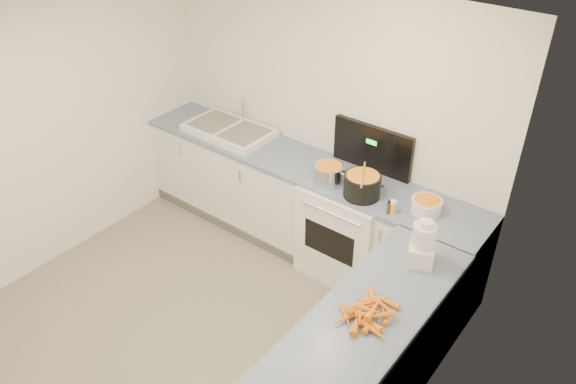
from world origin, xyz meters
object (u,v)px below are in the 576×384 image
Objects in this scene: steel_pot at (329,175)px; spice_jar at (392,208)px; black_pot at (362,187)px; extract_bottle at (389,208)px; food_processor at (422,245)px; sink at (229,130)px; stove at (350,226)px; mixing_bowl at (426,206)px.

spice_jar is (0.65, -0.06, -0.03)m from steel_pot.
extract_bottle is at bearing -15.56° from black_pot.
food_processor is at bearing -39.06° from extract_bottle.
food_processor reaches higher than sink.
steel_pot is at bearing 179.19° from black_pot.
black_pot is (0.16, -0.13, 0.55)m from stove.
extract_bottle is at bearing -137.28° from mixing_bowl.
stove is at bearing 147.55° from food_processor.
extract_bottle is 0.60m from food_processor.
black_pot is at bearing 169.48° from spice_jar.
spice_jar is at bearing 50.85° from extract_bottle.
steel_pot is at bearing -172.19° from mixing_bowl.
sink reaches higher than steel_pot.
stove is 1.58× the size of sink.
sink is 3.58× the size of mixing_bowl.
steel_pot is at bearing -6.20° from sink.
food_processor is (0.46, -0.38, 0.10)m from extract_bottle.
stove is 5.67× the size of mixing_bowl.
food_processor reaches higher than spice_jar.
spice_jar is at bearing -10.52° from black_pot.
stove reaches higher than steel_pot.
food_processor reaches higher than black_pot.
mixing_bowl is at bearing -0.61° from sink.
stove is 4.49× the size of black_pot.
black_pot is at bearing 148.93° from food_processor.
extract_bottle is (0.30, -0.08, -0.04)m from black_pot.
steel_pot is 2.67× the size of extract_bottle.
steel_pot is 1.19m from food_processor.
food_processor is at bearing -14.24° from sink.
sink is 3.37× the size of steel_pot.
sink reaches higher than black_pot.
black_pot is 3.17× the size of extract_bottle.
sink is (-1.45, 0.02, 0.50)m from stove.
black_pot is at bearing -5.10° from sink.
extract_bottle is (0.63, -0.09, -0.03)m from steel_pot.
steel_pot reaches higher than extract_bottle.
food_processor reaches higher than mixing_bowl.
black_pot is 0.89m from food_processor.
mixing_bowl is (2.13, -0.02, 0.02)m from sink.
black_pot is at bearing -166.85° from mixing_bowl.
extract_bottle is 0.99× the size of spice_jar.
sink is at bearing 174.90° from black_pot.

